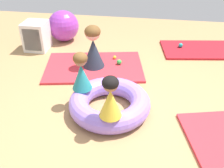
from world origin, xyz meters
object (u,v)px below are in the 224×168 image
child_in_yellow (110,97)px  storage_cube (36,36)px  play_ball_red (95,54)px  play_ball_yellow (115,57)px  play_ball_teal (181,45)px  child_in_teal (81,72)px  play_ball_green (119,62)px  inflatable_cushion (110,103)px  adult_seated (93,47)px  exercise_ball_large (63,26)px

child_in_yellow → storage_cube: bearing=139.4°
play_ball_red → storage_cube: (-1.23, 0.19, 0.19)m
play_ball_red → play_ball_yellow: (0.38, -0.05, -0.02)m
child_in_yellow → play_ball_red: size_ratio=5.72×
child_in_yellow → play_ball_teal: child_in_yellow is taller
child_in_teal → play_ball_green: 1.30m
play_ball_teal → inflatable_cushion: bearing=-116.3°
play_ball_yellow → inflatable_cushion: bearing=-84.0°
child_in_teal → play_ball_teal: (1.48, 2.09, -0.44)m
inflatable_cushion → child_in_teal: (-0.40, 0.10, 0.39)m
adult_seated → exercise_ball_large: (-0.90, 1.11, -0.08)m
child_in_teal → adult_seated: bearing=-24.4°
adult_seated → play_ball_teal: bearing=29.8°
child_in_yellow → play_ball_red: (-0.61, 1.93, -0.44)m
child_in_yellow → play_ball_yellow: size_ratio=8.49×
adult_seated → play_ball_red: (-0.06, 0.38, -0.31)m
child_in_teal → play_ball_green: size_ratio=5.93×
child_in_yellow → exercise_ball_large: bearing=127.0°
play_ball_yellow → exercise_ball_large: size_ratio=0.10×
inflatable_cushion → play_ball_green: bearing=92.0°
child_in_teal → play_ball_yellow: (0.24, 1.37, -0.45)m
play_ball_teal → adult_seated: bearing=-146.3°
child_in_teal → child_in_yellow: size_ratio=1.01×
child_in_yellow → play_ball_green: child_in_yellow is taller
child_in_teal → child_in_yellow: child_in_teal is taller
play_ball_green → exercise_ball_large: exercise_ball_large is taller
child_in_teal → play_ball_green: child_in_teal is taller
play_ball_red → play_ball_green: 0.55m
child_in_yellow → child_in_teal: bearing=141.5°
play_ball_green → storage_cube: storage_cube is taller
child_in_teal → play_ball_red: size_ratio=5.76×
child_in_yellow → play_ball_green: bearing=102.5°
play_ball_teal → storage_cube: 2.90m
play_ball_yellow → exercise_ball_large: 1.47m
play_ball_teal → play_ball_yellow: bearing=-149.9°
play_ball_teal → exercise_ball_large: bearing=178.5°
child_in_teal → play_ball_red: child_in_teal is taller
inflatable_cushion → storage_cube: size_ratio=1.96×
play_ball_teal → storage_cube: bearing=-170.6°
play_ball_yellow → storage_cube: size_ratio=0.11×
storage_cube → exercise_ball_large: bearing=54.2°
play_ball_green → exercise_ball_large: bearing=143.7°
play_ball_yellow → storage_cube: 1.64m
play_ball_yellow → play_ball_red: bearing=172.2°
child_in_yellow → exercise_ball_large: 3.04m
play_ball_red → play_ball_green: play_ball_red is taller
child_in_teal → storage_cube: child_in_teal is taller
child_in_teal → play_ball_red: 1.49m
child_in_teal → play_ball_yellow: 1.46m
child_in_teal → storage_cube: (-1.37, 1.61, -0.25)m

